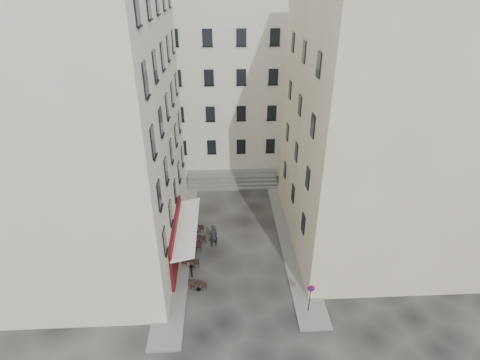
{
  "coord_description": "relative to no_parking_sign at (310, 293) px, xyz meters",
  "views": [
    {
      "loc": [
        -0.86,
        -21.11,
        18.68
      ],
      "look_at": [
        0.39,
        4.0,
        5.03
      ],
      "focal_mm": 28.0,
      "sensor_mm": 36.0,
      "label": 1
    }
  ],
  "objects": [
    {
      "name": "building_back",
      "position": [
        -5.3,
        23.49,
        7.72
      ],
      "size": [
        18.2,
        10.2,
        18.6
      ],
      "color": "beige",
      "rests_on": "ground"
    },
    {
      "name": "sidewalk_right",
      "position": [
        0.2,
        7.49,
        -1.53
      ],
      "size": [
        2.0,
        18.0,
        0.12
      ],
      "primitive_type": "cube",
      "color": "slate",
      "rests_on": "ground"
    },
    {
      "name": "building_right",
      "position": [
        6.2,
        7.99,
        7.72
      ],
      "size": [
        12.2,
        14.2,
        18.6
      ],
      "color": "#C6B393",
      "rests_on": "ground"
    },
    {
      "name": "cafe_storefront",
      "position": [
        -8.62,
        5.49,
        0.28
      ],
      "size": [
        1.74,
        7.3,
        3.5
      ],
      "color": "#480A0B",
      "rests_on": "ground"
    },
    {
      "name": "sidewalk_left",
      "position": [
        -8.8,
        8.49,
        -1.53
      ],
      "size": [
        2.0,
        22.0,
        0.12
      ],
      "primitive_type": "cube",
      "color": "slate",
      "rests_on": "ground"
    },
    {
      "name": "building_left",
      "position": [
        -14.8,
        7.49,
        8.71
      ],
      "size": [
        12.2,
        16.2,
        20.6
      ],
      "color": "beige",
      "rests_on": "ground"
    },
    {
      "name": "ground",
      "position": [
        -4.3,
        4.49,
        -1.59
      ],
      "size": [
        90.0,
        90.0,
        0.0
      ],
      "primitive_type": "plane",
      "color": "black",
      "rests_on": "ground"
    },
    {
      "name": "no_parking_sign",
      "position": [
        0.0,
        0.0,
        0.0
      ],
      "size": [
        0.51,
        0.1,
        2.25
      ],
      "rotation": [
        0.0,
        0.0,
        -0.04
      ],
      "color": "black",
      "rests_on": "ground"
    },
    {
      "name": "bistro_table_d",
      "position": [
        -7.23,
        7.37,
        -1.18
      ],
      "size": [
        1.16,
        0.54,
        0.81
      ],
      "color": "black",
      "rests_on": "ground"
    },
    {
      "name": "bollard_mid",
      "position": [
        -7.55,
        6.99,
        -1.07
      ],
      "size": [
        0.12,
        0.12,
        0.98
      ],
      "color": "black",
      "rests_on": "ground"
    },
    {
      "name": "bistro_table_b",
      "position": [
        -7.7,
        4.55,
        -1.14
      ],
      "size": [
        1.26,
        0.59,
        0.88
      ],
      "color": "black",
      "rests_on": "ground"
    },
    {
      "name": "stone_steps",
      "position": [
        -4.3,
        17.06,
        -1.19
      ],
      "size": [
        9.0,
        3.15,
        0.8
      ],
      "color": "#595654",
      "rests_on": "ground"
    },
    {
      "name": "bollard_far",
      "position": [
        -7.55,
        10.49,
        -1.07
      ],
      "size": [
        0.12,
        0.12,
        0.98
      ],
      "color": "black",
      "rests_on": "ground"
    },
    {
      "name": "bollard_near",
      "position": [
        -7.55,
        3.49,
        -1.07
      ],
      "size": [
        0.12,
        0.12,
        0.98
      ],
      "color": "black",
      "rests_on": "ground"
    },
    {
      "name": "bistro_table_a",
      "position": [
        -7.04,
        2.27,
        -1.19
      ],
      "size": [
        1.13,
        0.53,
        0.8
      ],
      "color": "black",
      "rests_on": "ground"
    },
    {
      "name": "bistro_table_c",
      "position": [
        -7.7,
        6.37,
        -1.08
      ],
      "size": [
        1.42,
        0.67,
        1.0
      ],
      "color": "black",
      "rests_on": "ground"
    },
    {
      "name": "bistro_table_e",
      "position": [
        -7.48,
        8.82,
        -1.18
      ],
      "size": [
        1.15,
        0.54,
        0.81
      ],
      "color": "black",
      "rests_on": "ground"
    },
    {
      "name": "pedestrian",
      "position": [
        -6.07,
        6.93,
        -0.61
      ],
      "size": [
        0.85,
        0.74,
        1.96
      ],
      "primitive_type": "imported",
      "rotation": [
        0.0,
        0.0,
        3.62
      ],
      "color": "black",
      "rests_on": "ground"
    }
  ]
}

